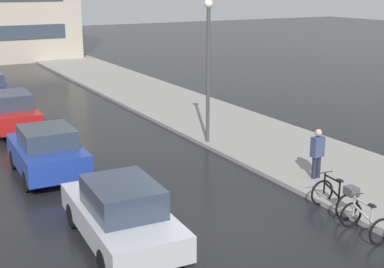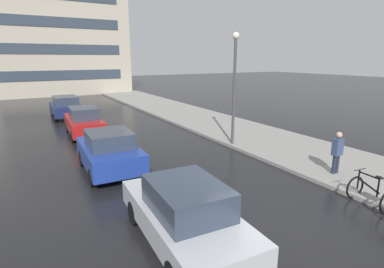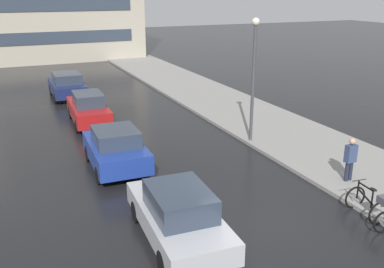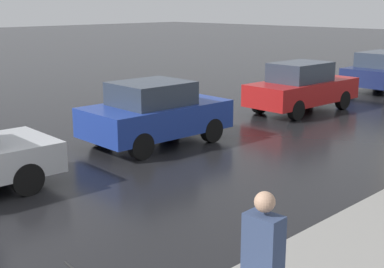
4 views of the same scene
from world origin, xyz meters
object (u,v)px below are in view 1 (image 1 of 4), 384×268
object	(u,v)px
car_silver	(122,213)
pedestrian	(317,153)
bicycle_second	(338,196)
car_blue	(47,151)
car_red	(13,112)
bicycle_nearest	(365,221)
streetlamp	(208,59)

from	to	relation	value
car_silver	pedestrian	size ratio (longest dim) A/B	2.57
pedestrian	bicycle_second	bearing A→B (deg)	-118.65
car_silver	car_blue	xyz separation A→B (m)	(-0.28, 5.61, 0.03)
car_red	bicycle_second	bearing A→B (deg)	-66.40
car_blue	car_silver	bearing A→B (deg)	-87.18
bicycle_nearest	car_red	xyz separation A→B (m)	(-5.44, 14.51, 0.44)
car_blue	pedestrian	size ratio (longest dim) A/B	2.22
car_blue	car_red	xyz separation A→B (m)	(0.22, 6.35, -0.00)
car_red	pedestrian	world-z (taller)	pedestrian
car_silver	car_blue	size ratio (longest dim) A/B	1.16
pedestrian	car_red	bearing A→B (deg)	122.08
bicycle_nearest	pedestrian	distance (m)	3.79
pedestrian	bicycle_nearest	bearing A→B (deg)	-113.66
car_silver	pedestrian	bearing A→B (deg)	7.32
car_red	car_blue	bearing A→B (deg)	-91.95
car_blue	car_red	bearing A→B (deg)	88.05
car_blue	pedestrian	distance (m)	8.58
bicycle_second	pedestrian	xyz separation A→B (m)	(1.17, 2.14, 0.46)
bicycle_nearest	streetlamp	xyz separation A→B (m)	(0.62, 8.57, 2.94)
bicycle_second	pedestrian	size ratio (longest dim) A/B	0.83
bicycle_second	car_blue	xyz separation A→B (m)	(-5.99, 6.86, 0.31)
car_blue	streetlamp	bearing A→B (deg)	3.73
car_silver	streetlamp	xyz separation A→B (m)	(6.00, 6.02, 2.53)
bicycle_nearest	streetlamp	world-z (taller)	streetlamp
bicycle_second	bicycle_nearest	bearing A→B (deg)	-104.53
bicycle_nearest	car_silver	xyz separation A→B (m)	(-5.38, 2.55, 0.40)
bicycle_second	car_silver	world-z (taller)	car_silver
car_silver	streetlamp	bearing A→B (deg)	45.08
bicycle_nearest	car_red	size ratio (longest dim) A/B	0.27
car_silver	bicycle_second	bearing A→B (deg)	-12.40
bicycle_second	streetlamp	bearing A→B (deg)	87.73
bicycle_second	car_red	bearing A→B (deg)	113.60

